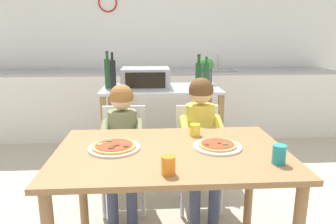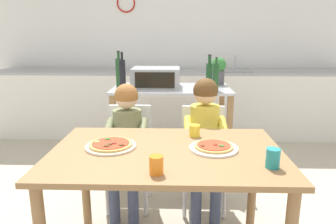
{
  "view_description": "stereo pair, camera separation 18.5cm",
  "coord_description": "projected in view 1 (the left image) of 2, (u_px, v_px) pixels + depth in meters",
  "views": [
    {
      "loc": [
        -0.13,
        -1.67,
        1.38
      ],
      "look_at": [
        0.0,
        0.3,
        0.89
      ],
      "focal_mm": 33.36,
      "sensor_mm": 36.0,
      "label": 1
    },
    {
      "loc": [
        0.06,
        -1.67,
        1.38
      ],
      "look_at": [
        0.0,
        0.3,
        0.89
      ],
      "focal_mm": 33.36,
      "sensor_mm": 36.0,
      "label": 2
    }
  ],
  "objects": [
    {
      "name": "drinking_cup_orange",
      "position": [
        168.0,
        165.0,
        1.47
      ],
      "size": [
        0.07,
        0.07,
        0.09
      ],
      "primitive_type": "cylinder",
      "color": "orange",
      "rests_on": "dining_table"
    },
    {
      "name": "child_in_yellow_shirt",
      "position": [
        201.0,
        131.0,
        2.37
      ],
      "size": [
        0.32,
        0.42,
        1.05
      ],
      "color": "#424C6B",
      "rests_on": "ground"
    },
    {
      "name": "drinking_cup_teal",
      "position": [
        279.0,
        154.0,
        1.58
      ],
      "size": [
        0.07,
        0.07,
        0.1
      ],
      "primitive_type": "cylinder",
      "color": "teal",
      "rests_on": "dining_table"
    },
    {
      "name": "kitchen_counter",
      "position": [
        158.0,
        103.0,
        4.34
      ],
      "size": [
        4.9,
        0.6,
        1.1
      ],
      "color": "silver",
      "rests_on": "ground"
    },
    {
      "name": "dining_chair_left",
      "position": [
        124.0,
        150.0,
        2.51
      ],
      "size": [
        0.36,
        0.36,
        0.81
      ],
      "color": "silver",
      "rests_on": "ground"
    },
    {
      "name": "drinking_cup_yellow",
      "position": [
        195.0,
        130.0,
        2.03
      ],
      "size": [
        0.07,
        0.07,
        0.08
      ],
      "primitive_type": "cylinder",
      "color": "yellow",
      "rests_on": "dining_table"
    },
    {
      "name": "bottle_squat_spirits",
      "position": [
        108.0,
        73.0,
        3.02
      ],
      "size": [
        0.06,
        0.06,
        0.36
      ],
      "color": "#1E4723",
      "rests_on": "kitchen_island_cart"
    },
    {
      "name": "pizza_plate_cream",
      "position": [
        114.0,
        147.0,
        1.79
      ],
      "size": [
        0.3,
        0.3,
        0.03
      ],
      "color": "beige",
      "rests_on": "dining_table"
    },
    {
      "name": "child_in_olive_shirt",
      "position": [
        122.0,
        135.0,
        2.35
      ],
      "size": [
        0.32,
        0.42,
        1.0
      ],
      "color": "#424C6B",
      "rests_on": "ground"
    },
    {
      "name": "pizza_plate_white",
      "position": [
        217.0,
        146.0,
        1.82
      ],
      "size": [
        0.28,
        0.28,
        0.03
      ],
      "color": "white",
      "rests_on": "dining_table"
    },
    {
      "name": "bottle_dark_olive_oil",
      "position": [
        113.0,
        75.0,
        2.83
      ],
      "size": [
        0.06,
        0.06,
        0.36
      ],
      "color": "black",
      "rests_on": "kitchen_island_cart"
    },
    {
      "name": "dining_chair_right",
      "position": [
        198.0,
        149.0,
        2.53
      ],
      "size": [
        0.36,
        0.36,
        0.81
      ],
      "color": "silver",
      "rests_on": "ground"
    },
    {
      "name": "bottle_tall_green_wine",
      "position": [
        199.0,
        74.0,
        3.06
      ],
      "size": [
        0.06,
        0.06,
        0.33
      ],
      "color": "#1E4723",
      "rests_on": "kitchen_island_cart"
    },
    {
      "name": "kitchen_island_cart",
      "position": [
        162.0,
        115.0,
        3.17
      ],
      "size": [
        1.16,
        0.63,
        0.87
      ],
      "color": "#B7BABF",
      "rests_on": "ground"
    },
    {
      "name": "bottle_clear_vinegar",
      "position": [
        206.0,
        76.0,
        2.93
      ],
      "size": [
        0.05,
        0.05,
        0.31
      ],
      "color": "#1E4723",
      "rests_on": "kitchen_island_cart"
    },
    {
      "name": "dining_table",
      "position": [
        171.0,
        167.0,
        1.8
      ],
      "size": [
        1.32,
        0.85,
        0.74
      ],
      "color": "olive",
      "rests_on": "ground"
    },
    {
      "name": "potted_herb_plant",
      "position": [
        206.0,
        69.0,
        3.29
      ],
      "size": [
        0.16,
        0.16,
        0.28
      ],
      "color": "#4C4C51",
      "rests_on": "kitchen_island_cart"
    },
    {
      "name": "toaster_oven",
      "position": [
        146.0,
        78.0,
        3.07
      ],
      "size": [
        0.46,
        0.38,
        0.19
      ],
      "color": "#999BA0",
      "rests_on": "kitchen_island_cart"
    },
    {
      "name": "ground_plane",
      "position": [
        162.0,
        178.0,
        3.09
      ],
      "size": [
        11.68,
        11.68,
        0.0
      ],
      "primitive_type": "plane",
      "color": "#B7AD99"
    },
    {
      "name": "back_wall_tiled",
      "position": [
        156.0,
        36.0,
        4.52
      ],
      "size": [
        5.44,
        0.14,
        2.7
      ],
      "color": "white",
      "rests_on": "ground"
    }
  ]
}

